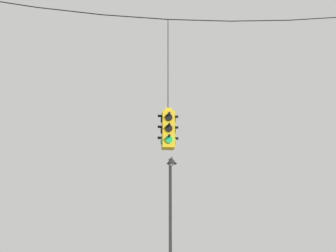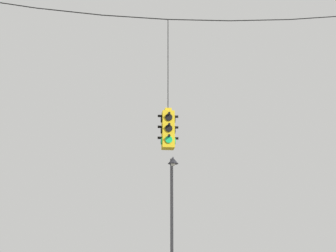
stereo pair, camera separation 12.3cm
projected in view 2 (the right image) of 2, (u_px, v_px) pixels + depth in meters
name	position (u px, v px, depth m)	size (l,w,h in m)	color
span_wire	(136.00, 12.00, 12.77)	(13.69, 0.03, 0.59)	black
traffic_light_near_right_pole	(168.00, 129.00, 11.80)	(0.58, 0.58, 4.06)	yellow
street_lamp	(172.00, 200.00, 16.12)	(0.41, 0.71, 5.24)	#515156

